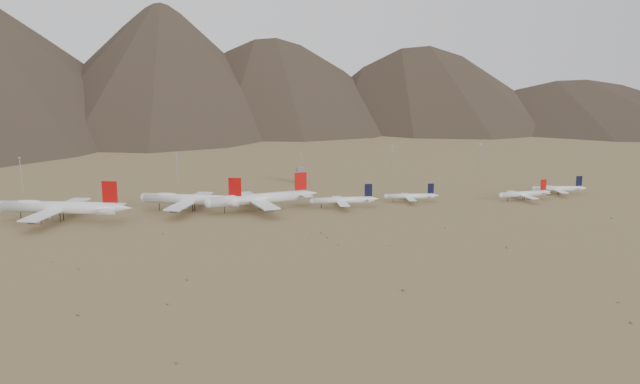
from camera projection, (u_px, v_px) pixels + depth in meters
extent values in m
plane|color=olive|center=(283.00, 219.00, 362.22)|extent=(3000.00, 3000.00, 0.00)
cylinder|color=white|center=(59.00, 207.00, 356.10)|extent=(66.30, 26.23, 6.94)
sphere|color=white|center=(3.00, 206.00, 359.49)|extent=(6.80, 6.80, 6.80)
cone|color=white|center=(122.00, 208.00, 352.21)|extent=(13.39, 9.50, 6.25)
cube|color=white|center=(57.00, 209.00, 356.43)|extent=(28.24, 62.05, 0.87)
cube|color=white|center=(113.00, 207.00, 352.72)|extent=(12.61, 24.15, 0.42)
cube|color=#AF0B0A|center=(110.00, 192.00, 351.18)|extent=(8.54, 3.14, 12.32)
cylinder|color=black|center=(21.00, 216.00, 359.57)|extent=(0.45, 0.45, 4.70)
cylinder|color=black|center=(63.00, 217.00, 358.76)|extent=(0.56, 0.56, 4.70)
cylinder|color=black|center=(60.00, 218.00, 355.36)|extent=(0.56, 0.56, 4.70)
ellipsoid|color=white|center=(30.00, 203.00, 357.51)|extent=(22.09, 11.25, 4.17)
cylinder|color=slate|center=(68.00, 207.00, 368.79)|extent=(7.34, 4.95, 3.12)
cylinder|color=slate|center=(46.00, 217.00, 344.72)|extent=(7.34, 4.95, 3.12)
cylinder|color=slate|center=(77.00, 204.00, 379.62)|extent=(7.34, 4.95, 3.12)
cylinder|color=slate|center=(34.00, 222.00, 333.89)|extent=(7.34, 4.95, 3.12)
cylinder|color=white|center=(191.00, 199.00, 382.17)|extent=(59.04, 28.21, 6.30)
sphere|color=white|center=(145.00, 198.00, 387.59)|extent=(6.17, 6.17, 6.17)
cone|color=white|center=(245.00, 201.00, 376.00)|extent=(12.29, 9.30, 5.67)
cube|color=white|center=(190.00, 201.00, 382.56)|extent=(29.56, 55.58, 0.79)
cube|color=white|center=(237.00, 200.00, 376.84)|extent=(12.89, 21.77, 0.38)
cube|color=#AF0B0A|center=(235.00, 187.00, 375.53)|extent=(7.58, 3.43, 11.18)
cylinder|color=black|center=(159.00, 207.00, 386.96)|extent=(0.41, 0.41, 4.27)
cylinder|color=black|center=(195.00, 207.00, 384.47)|extent=(0.51, 0.51, 4.27)
cylinder|color=black|center=(193.00, 208.00, 381.42)|extent=(0.51, 0.51, 4.27)
ellipsoid|color=white|center=(167.00, 196.00, 384.66)|extent=(19.89, 11.55, 3.78)
cylinder|color=slate|center=(196.00, 200.00, 393.65)|extent=(6.71, 4.87, 2.84)
cylinder|color=slate|center=(183.00, 207.00, 372.06)|extent=(6.71, 4.87, 2.84)
cylinder|color=slate|center=(202.00, 197.00, 403.37)|extent=(6.71, 4.87, 2.84)
cylinder|color=slate|center=(176.00, 211.00, 362.34)|extent=(6.71, 4.87, 2.84)
cylinder|color=white|center=(258.00, 199.00, 384.15)|extent=(61.47, 20.71, 6.38)
sphere|color=white|center=(209.00, 203.00, 371.51)|extent=(6.25, 6.25, 6.25)
cone|color=white|center=(310.00, 193.00, 398.22)|extent=(12.14, 8.19, 5.74)
cube|color=white|center=(256.00, 200.00, 383.83)|extent=(22.90, 57.29, 0.80)
cube|color=white|center=(303.00, 194.00, 396.17)|extent=(10.45, 22.20, 0.38)
cube|color=#AF0B0A|center=(301.00, 181.00, 394.12)|extent=(7.93, 2.44, 11.31)
cylinder|color=black|center=(225.00, 210.00, 376.31)|extent=(0.41, 0.41, 4.32)
cylinder|color=black|center=(260.00, 206.00, 387.09)|extent=(0.51, 0.51, 4.32)
cylinder|color=black|center=(261.00, 207.00, 384.24)|extent=(0.51, 0.51, 4.32)
ellipsoid|color=white|center=(233.00, 198.00, 377.25)|extent=(20.31, 9.29, 3.83)
cylinder|color=slate|center=(251.00, 200.00, 394.22)|extent=(6.67, 4.24, 2.87)
cylinder|color=slate|center=(263.00, 206.00, 374.03)|extent=(6.67, 4.24, 2.87)
cylinder|color=slate|center=(246.00, 197.00, 403.31)|extent=(6.67, 4.24, 2.87)
cylinder|color=slate|center=(268.00, 210.00, 364.94)|extent=(6.67, 4.24, 2.87)
cylinder|color=white|center=(342.00, 200.00, 393.04)|extent=(37.41, 5.86, 4.05)
sphere|color=white|center=(312.00, 201.00, 390.41)|extent=(3.96, 3.96, 3.96)
cone|color=white|center=(374.00, 199.00, 395.93)|extent=(6.88, 3.96, 3.64)
cube|color=white|center=(341.00, 201.00, 393.05)|extent=(7.51, 32.19, 0.51)
cube|color=white|center=(369.00, 199.00, 395.49)|extent=(3.94, 12.28, 0.24)
cube|color=black|center=(368.00, 190.00, 394.33)|extent=(4.86, 0.60, 7.98)
cylinder|color=black|center=(321.00, 206.00, 391.84)|extent=(0.43, 0.43, 2.77)
cylinder|color=black|center=(343.00, 205.00, 394.77)|extent=(0.53, 0.53, 2.77)
cylinder|color=black|center=(343.00, 206.00, 392.81)|extent=(0.53, 0.53, 2.77)
cylinder|color=slate|center=(338.00, 200.00, 401.93)|extent=(3.81, 2.00, 1.82)
cylinder|color=slate|center=(343.00, 206.00, 384.55)|extent=(3.81, 2.00, 1.82)
cylinder|color=white|center=(409.00, 196.00, 410.06)|extent=(31.03, 6.86, 3.35)
sphere|color=white|center=(386.00, 197.00, 408.87)|extent=(3.28, 3.28, 3.28)
cone|color=white|center=(435.00, 195.00, 411.34)|extent=(5.86, 3.63, 3.01)
cube|color=white|center=(408.00, 197.00, 410.11)|extent=(7.93, 26.83, 0.42)
cube|color=white|center=(431.00, 195.00, 411.13)|extent=(3.91, 10.30, 0.20)
cube|color=black|center=(431.00, 188.00, 410.21)|extent=(4.02, 0.76, 6.61)
cylinder|color=black|center=(393.00, 201.00, 409.76)|extent=(0.35, 0.35, 2.29)
cylinder|color=black|center=(410.00, 200.00, 411.46)|extent=(0.44, 0.44, 2.29)
cylinder|color=black|center=(410.00, 201.00, 409.82)|extent=(0.44, 0.44, 2.29)
cylinder|color=slate|center=(406.00, 196.00, 417.51)|extent=(3.24, 1.85, 1.51)
cylinder|color=slate|center=(411.00, 200.00, 403.01)|extent=(3.24, 1.85, 1.51)
cylinder|color=white|center=(523.00, 194.00, 415.76)|extent=(33.83, 7.01, 3.65)
sphere|color=white|center=(501.00, 195.00, 410.98)|extent=(3.58, 3.58, 3.58)
cone|color=white|center=(547.00, 192.00, 421.06)|extent=(6.35, 3.88, 3.29)
cube|color=white|center=(522.00, 195.00, 415.67)|extent=(8.25, 29.22, 0.46)
cube|color=white|center=(544.00, 192.00, 420.28)|extent=(4.11, 11.20, 0.22)
cube|color=#AF0B0A|center=(543.00, 185.00, 419.14)|extent=(4.38, 0.77, 7.21)
cylinder|color=black|center=(508.00, 199.00, 412.99)|extent=(0.38, 0.38, 2.50)
cylinder|color=black|center=(523.00, 198.00, 417.39)|extent=(0.48, 0.48, 2.50)
cylinder|color=black|center=(525.00, 199.00, 415.67)|extent=(0.48, 0.48, 2.50)
cylinder|color=slate|center=(515.00, 194.00, 423.43)|extent=(3.51, 1.97, 1.64)
cylinder|color=slate|center=(529.00, 198.00, 408.25)|extent=(3.51, 1.97, 1.64)
cylinder|color=white|center=(557.00, 189.00, 435.57)|extent=(32.94, 8.27, 3.56)
sphere|color=white|center=(534.00, 189.00, 434.81)|extent=(3.49, 3.49, 3.49)
cone|color=white|center=(583.00, 188.00, 436.38)|extent=(6.30, 4.02, 3.20)
cube|color=white|center=(556.00, 189.00, 435.64)|extent=(9.26, 28.55, 0.44)
cube|color=white|center=(579.00, 188.00, 436.24)|extent=(4.47, 10.99, 0.21)
cube|color=black|center=(579.00, 181.00, 435.28)|extent=(4.26, 0.93, 7.02)
cylinder|color=black|center=(541.00, 193.00, 435.60)|extent=(0.37, 0.37, 2.43)
cylinder|color=black|center=(557.00, 193.00, 437.04)|extent=(0.47, 0.47, 2.43)
cylinder|color=black|center=(559.00, 193.00, 435.29)|extent=(0.47, 0.47, 2.43)
cylinder|color=slate|center=(552.00, 189.00, 443.52)|extent=(3.47, 2.06, 1.60)
cylinder|color=slate|center=(561.00, 193.00, 428.09)|extent=(3.47, 2.06, 1.60)
cube|color=tan|center=(301.00, 178.00, 482.79)|extent=(8.00, 8.00, 8.00)
cube|color=slate|center=(301.00, 170.00, 481.66)|extent=(6.00, 6.00, 4.00)
cylinder|color=gray|center=(21.00, 176.00, 439.45)|extent=(0.50, 0.50, 25.00)
cube|color=gray|center=(19.00, 158.00, 437.05)|extent=(2.00, 0.60, 0.80)
cylinder|color=gray|center=(177.00, 169.00, 470.07)|extent=(0.50, 0.50, 25.00)
cube|color=gray|center=(176.00, 152.00, 467.67)|extent=(2.00, 0.60, 0.80)
cylinder|color=gray|center=(301.00, 170.00, 463.00)|extent=(0.50, 0.50, 25.00)
cube|color=gray|center=(301.00, 153.00, 460.60)|extent=(2.00, 0.60, 0.80)
cylinder|color=gray|center=(392.00, 162.00, 509.06)|extent=(0.50, 0.50, 25.00)
cube|color=gray|center=(392.00, 146.00, 506.66)|extent=(2.00, 0.60, 0.80)
cylinder|color=gray|center=(480.00, 159.00, 521.76)|extent=(0.50, 0.50, 25.00)
cube|color=gray|center=(480.00, 144.00, 519.36)|extent=(2.00, 0.60, 0.80)
ellipsoid|color=brown|center=(611.00, 218.00, 364.33)|extent=(1.09, 1.09, 0.57)
ellipsoid|color=brown|center=(312.00, 233.00, 331.08)|extent=(0.64, 0.64, 0.32)
ellipsoid|color=brown|center=(507.00, 247.00, 302.80)|extent=(1.00, 1.00, 0.72)
ellipsoid|color=brown|center=(324.00, 235.00, 326.51)|extent=(0.56, 0.56, 0.33)
ellipsoid|color=brown|center=(176.00, 363.00, 182.44)|extent=(0.74, 0.74, 0.53)
ellipsoid|color=brown|center=(321.00, 233.00, 330.25)|extent=(0.90, 0.90, 0.76)
ellipsoid|color=brown|center=(78.00, 269.00, 269.99)|extent=(0.69, 0.69, 0.52)
ellipsoid|color=brown|center=(327.00, 237.00, 321.33)|extent=(1.03, 1.03, 0.61)
ellipsoid|color=brown|center=(480.00, 264.00, 277.38)|extent=(0.53, 0.53, 0.27)
ellipsoid|color=brown|center=(445.00, 228.00, 341.69)|extent=(1.07, 1.07, 0.61)
ellipsoid|color=brown|center=(403.00, 290.00, 243.41)|extent=(1.09, 1.09, 0.91)
ellipsoid|color=brown|center=(631.00, 322.00, 211.74)|extent=(0.94, 0.94, 0.82)
ellipsoid|color=brown|center=(390.00, 245.00, 306.81)|extent=(0.62, 0.62, 0.36)
ellipsoid|color=brown|center=(168.00, 304.00, 228.78)|extent=(0.93, 0.93, 0.62)
ellipsoid|color=brown|center=(78.00, 315.00, 218.51)|extent=(0.90, 0.90, 0.76)
ellipsoid|color=brown|center=(53.00, 262.00, 279.86)|extent=(0.57, 0.57, 0.38)
ellipsoid|color=brown|center=(163.00, 234.00, 328.70)|extent=(0.75, 0.75, 0.59)
ellipsoid|color=brown|center=(618.00, 302.00, 230.60)|extent=(0.79, 0.79, 0.48)
ellipsoid|color=brown|center=(187.00, 279.00, 255.75)|extent=(0.90, 0.90, 0.71)
ellipsoid|color=brown|center=(338.00, 245.00, 307.84)|extent=(0.87, 0.87, 0.48)
ellipsoid|color=brown|center=(555.00, 213.00, 378.07)|extent=(0.68, 0.68, 0.45)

